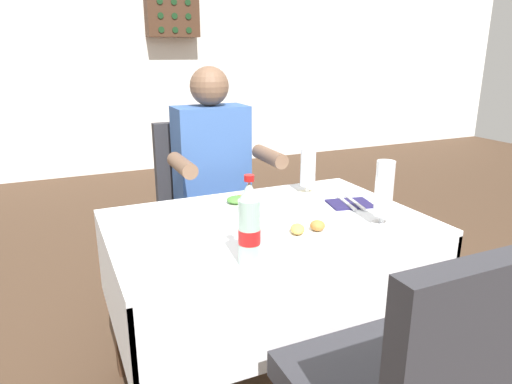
% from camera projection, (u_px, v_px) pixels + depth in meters
% --- Properties ---
extents(back_wall, '(11.00, 0.12, 3.00)m').
position_uv_depth(back_wall, '(118.00, 34.00, 4.94)').
color(back_wall, white).
rests_on(back_wall, ground).
extents(main_dining_table, '(1.15, 0.76, 0.73)m').
position_uv_depth(main_dining_table, '(267.00, 262.00, 1.76)').
color(main_dining_table, white).
rests_on(main_dining_table, ground).
extents(chair_far_diner_seat, '(0.44, 0.50, 0.97)m').
position_uv_depth(chair_far_diner_seat, '(204.00, 204.00, 2.44)').
color(chair_far_diner_seat, '#2D2D33').
rests_on(chair_far_diner_seat, ground).
extents(seated_diner_far, '(0.50, 0.46, 1.26)m').
position_uv_depth(seated_diner_far, '(216.00, 179.00, 2.31)').
color(seated_diner_far, '#282D42').
rests_on(seated_diner_far, ground).
extents(plate_near_camera, '(0.22, 0.22, 0.05)m').
position_uv_depth(plate_near_camera, '(306.00, 231.00, 1.57)').
color(plate_near_camera, white).
rests_on(plate_near_camera, main_dining_table).
extents(plate_far_diner, '(0.25, 0.25, 0.04)m').
position_uv_depth(plate_far_diner, '(237.00, 205.00, 1.84)').
color(plate_far_diner, white).
rests_on(plate_far_diner, main_dining_table).
extents(beer_glass_left, '(0.07, 0.07, 0.23)m').
position_uv_depth(beer_glass_left, '(384.00, 191.00, 1.63)').
color(beer_glass_left, white).
rests_on(beer_glass_left, main_dining_table).
extents(beer_glass_middle, '(0.07, 0.07, 0.20)m').
position_uv_depth(beer_glass_middle, '(308.00, 170.00, 2.00)').
color(beer_glass_middle, white).
rests_on(beer_glass_middle, main_dining_table).
extents(cola_bottle_primary, '(0.07, 0.07, 0.27)m').
position_uv_depth(cola_bottle_primary, '(249.00, 227.00, 1.32)').
color(cola_bottle_primary, silver).
rests_on(cola_bottle_primary, main_dining_table).
extents(napkin_cutlery_set, '(0.19, 0.20, 0.01)m').
position_uv_depth(napkin_cutlery_set, '(350.00, 203.00, 1.88)').
color(napkin_cutlery_set, '#231E4C').
rests_on(napkin_cutlery_set, main_dining_table).
extents(wall_bottle_rack, '(0.56, 0.21, 0.42)m').
position_uv_depth(wall_bottle_rack, '(172.00, 17.00, 4.96)').
color(wall_bottle_rack, '#472D1E').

